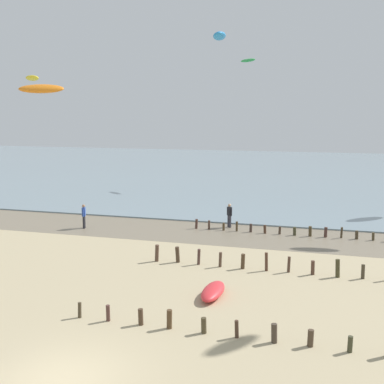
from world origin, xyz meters
The scene contains 13 objects.
ground_plane centered at (0.00, 0.00, 0.00)m, with size 160.00×160.00×0.00m, color tan.
wet_sand_strip centered at (0.00, 19.35, 0.00)m, with size 120.00×6.14×0.01m, color #7A6D59.
sea centered at (0.00, 57.42, 0.05)m, with size 160.00×70.00×0.10m, color gray.
groyne_near centered at (6.29, 4.35, 0.33)m, with size 16.84×0.29×0.78m.
groyne_mid centered at (7.79, 12.33, 0.42)m, with size 19.33×0.40×0.97m.
groyne_far centered at (7.02, 20.31, 0.31)m, with size 15.91×0.31×0.73m.
person_nearest_camera centered at (-9.03, 18.28, 0.92)m, with size 0.33×0.54×1.71m.
person_left_flank centered at (0.82, 21.37, 0.92)m, with size 0.42×0.44×1.71m.
grounded_kite centered at (2.82, 8.01, 0.25)m, with size 2.46×0.89×0.49m, color red.
kite_aloft_5 centered at (1.43, 15.00, 12.23)m, with size 2.12×0.68×0.34m, color #2384D1.
kite_aloft_7 centered at (-18.19, 26.63, 11.14)m, with size 2.51×0.80×0.40m, color yellow.
kite_aloft_9 centered at (-1.56, 42.18, 13.74)m, with size 2.16×0.69×0.35m, color green.
kite_aloft_11 centered at (-13.42, 20.54, 9.86)m, with size 3.41×1.09×0.55m, color orange.
Camera 1 is at (7.61, -12.18, 8.03)m, focal length 45.83 mm.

